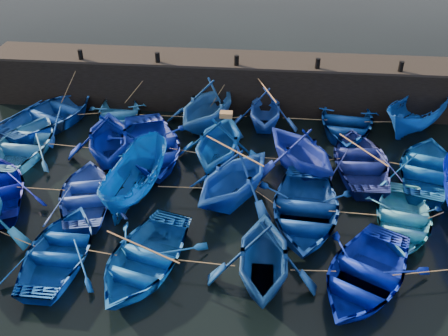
{
  "coord_description": "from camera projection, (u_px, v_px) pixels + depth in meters",
  "views": [
    {
      "loc": [
        1.68,
        -13.9,
        12.3
      ],
      "look_at": [
        0.0,
        3.2,
        0.7
      ],
      "focal_mm": 40.0,
      "sensor_mm": 36.0,
      "label": 1
    }
  ],
  "objects": [
    {
      "name": "boat_3",
      "position": [
        265.0,
        109.0,
        24.48
      ],
      "size": [
        3.38,
        3.91,
        2.05
      ],
      "primitive_type": "imported",
      "rotation": [
        0.0,
        0.0,
        0.01
      ],
      "color": "blue",
      "rests_on": "ground"
    },
    {
      "name": "boat_17",
      "position": [
        305.0,
        209.0,
        18.69
      ],
      "size": [
        4.19,
        5.6,
        1.11
      ],
      "primitive_type": "imported",
      "rotation": [
        0.0,
        0.0,
        -0.07
      ],
      "color": "navy",
      "rests_on": "ground"
    },
    {
      "name": "wooden_crate",
      "position": [
        226.0,
        115.0,
        20.76
      ],
      "size": [
        0.53,
        0.36,
        0.22
      ],
      "primitive_type": "cube",
      "color": "olive",
      "rests_on": "boat_9"
    },
    {
      "name": "boat_5",
      "position": [
        418.0,
        115.0,
        24.03
      ],
      "size": [
        4.58,
        5.11,
        1.94
      ],
      "primitive_type": "imported",
      "rotation": [
        0.0,
        0.0,
        -0.67
      ],
      "color": "navy",
      "rests_on": "ground"
    },
    {
      "name": "boat_2",
      "position": [
        207.0,
        105.0,
        24.29
      ],
      "size": [
        5.58,
        5.97,
        2.53
      ],
      "primitive_type": "imported",
      "rotation": [
        0.0,
        0.0,
        -0.36
      ],
      "color": "#1C539D",
      "rests_on": "ground"
    },
    {
      "name": "boat_24",
      "position": [
        364.0,
        274.0,
        16.02
      ],
      "size": [
        5.37,
        5.94,
        1.01
      ],
      "primitive_type": "imported",
      "rotation": [
        0.0,
        0.0,
        -0.49
      ],
      "color": "#03179B",
      "rests_on": "ground"
    },
    {
      "name": "boat_14",
      "position": [
        87.0,
        194.0,
        19.67
      ],
      "size": [
        4.15,
        5.07,
        0.92
      ],
      "primitive_type": "imported",
      "rotation": [
        0.0,
        0.0,
        3.39
      ],
      "color": "blue",
      "rests_on": "ground"
    },
    {
      "name": "mooring_ropes",
      "position": [
        225.0,
        144.0,
        22.02
      ],
      "size": [
        18.01,
        11.78,
        2.1
      ],
      "color": "tan",
      "rests_on": "ground"
    },
    {
      "name": "bollard_0",
      "position": [
        80.0,
        55.0,
        25.44
      ],
      "size": [
        0.24,
        0.24,
        0.5
      ],
      "primitive_type": "cylinder",
      "color": "black",
      "rests_on": "quay_top"
    },
    {
      "name": "bollard_4",
      "position": [
        401.0,
        66.0,
        24.15
      ],
      "size": [
        0.24,
        0.24,
        0.5
      ],
      "primitive_type": "cylinder",
      "color": "black",
      "rests_on": "quay_top"
    },
    {
      "name": "boat_0",
      "position": [
        52.0,
        114.0,
        24.96
      ],
      "size": [
        6.14,
        6.83,
        1.16
      ],
      "primitive_type": "imported",
      "rotation": [
        0.0,
        0.0,
        2.67
      ],
      "color": "navy",
      "rests_on": "ground"
    },
    {
      "name": "ground",
      "position": [
        216.0,
        232.0,
        18.48
      ],
      "size": [
        120.0,
        120.0,
        0.0
      ],
      "primitive_type": "plane",
      "color": "black",
      "rests_on": "ground"
    },
    {
      "name": "boat_6",
      "position": [
        25.0,
        143.0,
        22.75
      ],
      "size": [
        3.77,
        5.14,
        1.04
      ],
      "primitive_type": "imported",
      "rotation": [
        0.0,
        0.0,
        3.1
      ],
      "color": "blue",
      "rests_on": "ground"
    },
    {
      "name": "boat_11",
      "position": [
        361.0,
        160.0,
        21.55
      ],
      "size": [
        3.8,
        5.17,
        1.04
      ],
      "primitive_type": "imported",
      "rotation": [
        0.0,
        0.0,
        3.19
      ],
      "color": "navy",
      "rests_on": "ground"
    },
    {
      "name": "boat_15",
      "position": [
        135.0,
        178.0,
        19.78
      ],
      "size": [
        2.62,
        4.93,
        1.81
      ],
      "primitive_type": "imported",
      "rotation": [
        0.0,
        0.0,
        2.95
      ],
      "color": "#044499",
      "rests_on": "ground"
    },
    {
      "name": "boat_1",
      "position": [
        119.0,
        115.0,
        25.09
      ],
      "size": [
        4.27,
        5.16,
        0.93
      ],
      "primitive_type": "imported",
      "rotation": [
        0.0,
        0.0,
        0.27
      ],
      "color": "#2266B2",
      "rests_on": "ground"
    },
    {
      "name": "boat_7",
      "position": [
        109.0,
        137.0,
        21.89
      ],
      "size": [
        5.02,
        5.45,
        2.39
      ],
      "primitive_type": "imported",
      "rotation": [
        0.0,
        0.0,
        3.42
      ],
      "color": "#00137D",
      "rests_on": "ground"
    },
    {
      "name": "boat_21",
      "position": [
        61.0,
        250.0,
        17.01
      ],
      "size": [
        3.24,
        4.5,
        0.93
      ],
      "primitive_type": "imported",
      "rotation": [
        0.0,
        0.0,
        3.13
      ],
      "color": "#073E9E",
      "rests_on": "ground"
    },
    {
      "name": "bollard_1",
      "position": [
        157.0,
        57.0,
        25.12
      ],
      "size": [
        0.24,
        0.24,
        0.5
      ],
      "primitive_type": "cylinder",
      "color": "black",
      "rests_on": "quay_top"
    },
    {
      "name": "boat_9",
      "position": [
        219.0,
        141.0,
        21.52
      ],
      "size": [
        4.5,
        5.05,
        2.42
      ],
      "primitive_type": "imported",
      "rotation": [
        0.0,
        0.0,
        3.02
      ],
      "color": "#0A469C",
      "rests_on": "ground"
    },
    {
      "name": "boat_18",
      "position": [
        403.0,
        219.0,
        18.39
      ],
      "size": [
        3.83,
        4.82,
        0.9
      ],
      "primitive_type": "imported",
      "rotation": [
        0.0,
        0.0,
        -0.18
      ],
      "color": "#3188D2",
      "rests_on": "ground"
    },
    {
      "name": "boat_22",
      "position": [
        143.0,
        258.0,
        16.63
      ],
      "size": [
        4.55,
        5.51,
        0.99
      ],
      "primitive_type": "imported",
      "rotation": [
        0.0,
        0.0,
        -0.26
      ],
      "color": "#0D50B6",
      "rests_on": "ground"
    },
    {
      "name": "quay_wall",
      "position": [
        237.0,
        83.0,
        26.44
      ],
      "size": [
        26.0,
        2.5,
        2.5
      ],
      "primitive_type": "cube",
      "color": "black",
      "rests_on": "ground"
    },
    {
      "name": "boat_12",
      "position": [
        428.0,
        168.0,
        21.09
      ],
      "size": [
        4.79,
        5.73,
        1.02
      ],
      "primitive_type": "imported",
      "rotation": [
        0.0,
        0.0,
        2.85
      ],
      "color": "#0B4E9F",
      "rests_on": "ground"
    },
    {
      "name": "bollard_3",
      "position": [
        318.0,
        63.0,
        24.47
      ],
      "size": [
        0.24,
        0.24,
        0.5
      ],
      "primitive_type": "cylinder",
      "color": "black",
      "rests_on": "quay_top"
    },
    {
      "name": "boat_23",
      "position": [
        263.0,
        256.0,
        15.88
      ],
      "size": [
        3.66,
        4.23,
        2.19
      ],
      "primitive_type": "imported",
      "rotation": [
        0.0,
        0.0,
        0.02
      ],
      "color": "navy",
      "rests_on": "ground"
    },
    {
      "name": "boat_16",
      "position": [
        234.0,
        177.0,
        19.38
      ],
      "size": [
        5.6,
        5.81,
        2.35
      ],
      "primitive_type": "imported",
      "rotation": [
        0.0,
        0.0,
        -0.54
      ],
      "color": "blue",
      "rests_on": "ground"
    },
    {
      "name": "boat_4",
      "position": [
        346.0,
        121.0,
        24.41
      ],
      "size": [
        4.43,
        5.78,
        1.12
      ],
      "primitive_type": "imported",
      "rotation": [
        0.0,
        0.0,
        -0.11
      ],
      "color": "navy",
      "rests_on": "ground"
    },
    {
      "name": "quay_top",
      "position": [
        238.0,
        59.0,
        25.71
      ],
      "size": [
        26.0,
        2.5,
        0.12
      ],
      "primitive_type": "cube",
      "color": "black",
      "rests_on": "quay_wall"
    },
    {
      "name": "loose_oars",
      "position": [
        259.0,
        151.0,
        20.04
      ],
      "size": [
        10.26,
        12.32,
        1.42
      ],
      "color": "#99724C",
      "rests_on": "ground"
    },
    {
      "name": "bollard_2",
      "position": [
        237.0,
        60.0,
        24.79
      ],
      "size": [
        0.24,
        0.24,
        0.5
      ],
      "primitive_type": "cylinder",
      "color": "black",
      "rests_on": "quay_top"
    },
    {
      "name": "boat_10",
      "position": [
        301.0,
        149.0,
        21.19
      ],
      "size": [
        5.47,
        5.6,
        2.24
      ],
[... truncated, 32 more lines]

